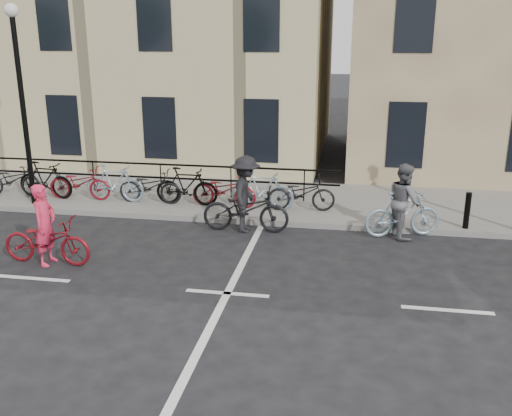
% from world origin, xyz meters
% --- Properties ---
extents(ground, '(120.00, 120.00, 0.00)m').
position_xyz_m(ground, '(0.00, 0.00, 0.00)').
color(ground, black).
rests_on(ground, ground).
extents(sidewalk, '(46.00, 4.00, 0.15)m').
position_xyz_m(sidewalk, '(-4.00, 6.00, 0.07)').
color(sidewalk, slate).
rests_on(sidewalk, ground).
extents(building_west, '(20.00, 10.00, 10.00)m').
position_xyz_m(building_west, '(-9.00, 13.00, 5.15)').
color(building_west, tan).
rests_on(building_west, sidewalk).
extents(lamp_post, '(0.36, 0.36, 5.28)m').
position_xyz_m(lamp_post, '(-6.50, 4.40, 3.49)').
color(lamp_post, black).
rests_on(lamp_post, sidewalk).
extents(bollard_east, '(0.14, 0.14, 0.90)m').
position_xyz_m(bollard_east, '(5.00, 4.25, 0.60)').
color(bollard_east, black).
rests_on(bollard_east, sidewalk).
extents(parked_bikes, '(10.40, 1.23, 1.05)m').
position_xyz_m(parked_bikes, '(-3.30, 5.04, 0.64)').
color(parked_bikes, black).
rests_on(parked_bikes, sidewalk).
extents(cyclist_pink, '(1.97, 0.73, 1.74)m').
position_xyz_m(cyclist_pink, '(-4.07, 0.79, 0.60)').
color(cyclist_pink, maroon).
rests_on(cyclist_pink, ground).
extents(cyclist_grey, '(1.93, 1.06, 1.80)m').
position_xyz_m(cyclist_grey, '(3.46, 3.80, 0.73)').
color(cyclist_grey, '#839CAC').
rests_on(cyclist_grey, ground).
extents(cyclist_dark, '(2.15, 1.24, 1.90)m').
position_xyz_m(cyclist_dark, '(-0.32, 3.54, 0.75)').
color(cyclist_dark, black).
rests_on(cyclist_dark, ground).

